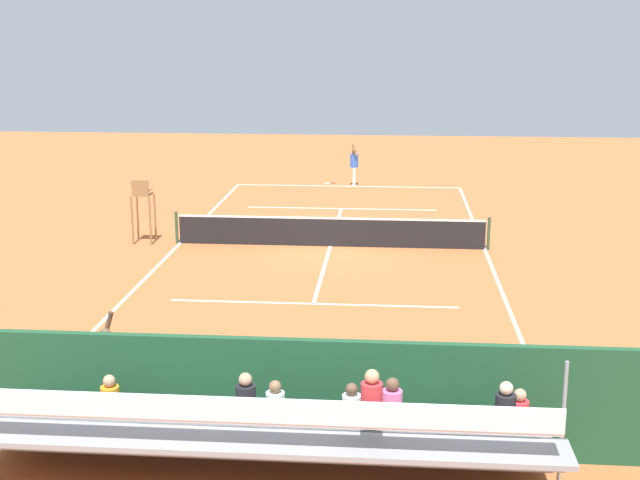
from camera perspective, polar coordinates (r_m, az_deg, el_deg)
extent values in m
plane|color=#BC6033|center=(28.16, 0.68, -0.42)|extent=(60.00, 60.00, 0.00)
cube|color=white|center=(38.89, 1.86, 3.58)|extent=(10.00, 0.10, 0.01)
cube|color=white|center=(17.75, -1.92, -9.20)|extent=(10.00, 0.10, 0.01)
cube|color=white|center=(28.26, 10.85, -0.62)|extent=(0.10, 22.00, 0.01)
cube|color=white|center=(28.94, -9.24, -0.21)|extent=(0.10, 22.00, 0.01)
cube|color=white|center=(34.04, 1.42, 2.09)|extent=(7.50, 0.10, 0.01)
cube|color=white|center=(22.37, -0.44, -4.24)|extent=(7.50, 0.10, 0.01)
cube|color=white|center=(28.16, 0.68, -0.42)|extent=(0.10, 12.10, 0.01)
cube|color=white|center=(38.89, 1.86, 3.58)|extent=(0.10, 0.30, 0.01)
cube|color=black|center=(28.05, 0.69, 0.48)|extent=(10.00, 0.02, 0.91)
cube|color=white|center=(27.94, 0.69, 1.45)|extent=(10.00, 0.04, 0.06)
cylinder|color=#2D5133|center=(28.14, 11.10, 0.43)|extent=(0.10, 0.10, 1.07)
cylinder|color=#2D5133|center=(28.84, -9.47, 0.82)|extent=(0.10, 0.10, 1.07)
cube|color=#1E4C2D|center=(14.63, -3.34, -10.19)|extent=(18.00, 0.16, 2.00)
cube|color=gray|center=(14.65, -3.50, -13.51)|extent=(9.00, 0.10, 0.45)
cube|color=gray|center=(14.26, -3.72, -13.49)|extent=(9.00, 0.80, 0.08)
cube|color=gray|center=(14.68, -3.48, -13.46)|extent=(9.00, 0.04, 0.45)
cube|color=silver|center=(13.99, -3.80, -12.15)|extent=(8.60, 0.36, 0.04)
cube|color=silver|center=(13.74, -3.93, -11.73)|extent=(8.60, 0.03, 0.36)
cube|color=gray|center=(13.35, -4.26, -13.34)|extent=(9.00, 0.80, 0.08)
cube|color=gray|center=(13.77, -4.00, -13.31)|extent=(9.00, 0.04, 0.45)
cube|color=silver|center=(13.08, -4.37, -11.91)|extent=(8.60, 0.36, 0.04)
cube|color=silver|center=(12.83, -4.51, -11.45)|extent=(8.60, 0.03, 0.36)
cube|color=gray|center=(12.45, -4.89, -13.17)|extent=(9.00, 0.80, 0.08)
cube|color=gray|center=(12.86, -4.58, -13.14)|extent=(9.00, 0.04, 0.45)
cube|color=silver|center=(12.17, -5.01, -11.63)|extent=(8.60, 0.36, 0.04)
cube|color=silver|center=(11.93, -5.18, -11.13)|extent=(8.60, 0.03, 0.36)
cylinder|color=gray|center=(13.31, 15.70, -12.44)|extent=(0.06, 0.06, 2.35)
cube|color=#2D2D33|center=(13.99, 2.11, -11.93)|extent=(0.32, 0.40, 0.12)
cylinder|color=white|center=(13.76, 2.10, -11.08)|extent=(0.30, 0.30, 0.45)
sphere|color=brown|center=(13.63, 2.11, -9.84)|extent=(0.20, 0.20, 0.20)
cube|color=#2D2D33|center=(13.07, 4.76, -11.74)|extent=(0.32, 0.40, 0.12)
cylinder|color=pink|center=(12.84, 4.78, -10.83)|extent=(0.30, 0.30, 0.45)
sphere|color=brown|center=(12.71, 4.81, -9.50)|extent=(0.20, 0.20, 0.20)
cube|color=#2D2D33|center=(14.13, 12.89, -12.03)|extent=(0.32, 0.40, 0.12)
cylinder|color=red|center=(13.90, 13.02, -11.19)|extent=(0.30, 0.30, 0.45)
sphere|color=tan|center=(13.77, 13.10, -9.96)|extent=(0.20, 0.20, 0.20)
cube|color=#2D2D33|center=(13.23, -4.82, -11.40)|extent=(0.32, 0.40, 0.12)
cylinder|color=black|center=(13.01, -4.93, -10.49)|extent=(0.30, 0.30, 0.45)
sphere|color=tan|center=(12.88, -4.96, -9.17)|extent=(0.20, 0.20, 0.20)
cube|color=#2D2D33|center=(14.09, -2.89, -11.74)|extent=(0.32, 0.40, 0.12)
cylinder|color=white|center=(13.86, -2.97, -10.89)|extent=(0.30, 0.30, 0.45)
sphere|color=#8C6647|center=(13.73, -2.99, -9.66)|extent=(0.20, 0.20, 0.20)
cube|color=#2D2D33|center=(14.67, -13.49, -11.06)|extent=(0.32, 0.40, 0.12)
cylinder|color=orange|center=(14.45, -13.71, -10.23)|extent=(0.30, 0.30, 0.45)
sphere|color=tan|center=(14.32, -13.78, -9.04)|extent=(0.20, 0.20, 0.20)
cube|color=#2D2D33|center=(12.15, 3.43, -11.43)|extent=(0.32, 0.40, 0.12)
cylinder|color=red|center=(11.92, 3.44, -10.44)|extent=(0.30, 0.30, 0.45)
sphere|color=tan|center=(11.79, 3.46, -9.00)|extent=(0.20, 0.20, 0.20)
cube|color=#2D2D33|center=(13.18, 12.03, -11.79)|extent=(0.32, 0.40, 0.12)
cylinder|color=black|center=(12.95, 12.15, -10.88)|extent=(0.30, 0.30, 0.45)
sphere|color=beige|center=(12.82, 12.23, -9.56)|extent=(0.20, 0.20, 0.20)
cylinder|color=olive|center=(29.29, -10.86, 1.50)|extent=(0.07, 0.07, 1.60)
cylinder|color=olive|center=(29.46, -11.98, 1.51)|extent=(0.07, 0.07, 1.60)
cylinder|color=olive|center=(28.73, -11.17, 1.24)|extent=(0.07, 0.07, 1.60)
cylinder|color=olive|center=(28.90, -12.32, 1.26)|extent=(0.07, 0.07, 1.60)
cube|color=olive|center=(28.93, -11.66, 2.98)|extent=(0.56, 0.56, 0.06)
cube|color=olive|center=(28.65, -11.82, 3.42)|extent=(0.56, 0.06, 0.48)
cube|color=olive|center=(28.83, -11.18, 3.27)|extent=(0.04, 0.48, 0.04)
cube|color=olive|center=(28.98, -12.17, 3.28)|extent=(0.04, 0.48, 0.04)
cube|color=#33383D|center=(15.47, 6.58, -11.11)|extent=(1.80, 0.40, 0.05)
cylinder|color=#33383D|center=(15.61, 9.37, -11.88)|extent=(0.06, 0.06, 0.45)
cylinder|color=#33383D|center=(15.55, 3.74, -11.81)|extent=(0.06, 0.06, 0.45)
cube|color=#33383D|center=(15.18, 6.63, -10.37)|extent=(1.80, 0.04, 0.36)
cube|color=black|center=(15.44, -0.20, -12.17)|extent=(0.90, 0.36, 0.36)
cylinder|color=white|center=(39.06, 2.27, 4.25)|extent=(0.14, 0.14, 0.85)
cylinder|color=white|center=(38.85, 2.27, 4.19)|extent=(0.14, 0.14, 0.85)
cylinder|color=blue|center=(38.84, 2.28, 5.28)|extent=(0.37, 0.37, 0.60)
sphere|color=#8C6647|center=(38.78, 2.28, 5.88)|extent=(0.22, 0.22, 0.22)
cylinder|color=#8C6647|center=(38.55, 2.28, 5.96)|extent=(0.25, 0.10, 0.55)
cylinder|color=#8C6647|center=(39.05, 2.28, 5.37)|extent=(0.09, 0.09, 0.50)
cylinder|color=black|center=(39.60, 0.85, 3.79)|extent=(0.27, 0.13, 0.03)
torus|color=#D8CC4C|center=(39.52, 0.48, 3.77)|extent=(0.40, 0.40, 0.02)
cylinder|color=white|center=(39.52, 0.48, 3.77)|extent=(0.25, 0.25, 0.00)
sphere|color=#CCDB33|center=(36.95, 5.50, 3.02)|extent=(0.07, 0.07, 0.07)
cylinder|color=#232328|center=(16.49, -13.90, -9.90)|extent=(0.14, 0.14, 0.85)
cylinder|color=#232328|center=(16.68, -13.71, -9.60)|extent=(0.14, 0.14, 0.85)
cylinder|color=orange|center=(16.31, -13.95, -7.42)|extent=(0.38, 0.38, 0.60)
sphere|color=brown|center=(16.17, -14.04, -6.06)|extent=(0.22, 0.22, 0.22)
cylinder|color=brown|center=(16.34, -13.86, -5.50)|extent=(0.25, 0.11, 0.55)
cylinder|color=brown|center=(16.10, -14.15, -7.60)|extent=(0.10, 0.10, 0.50)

